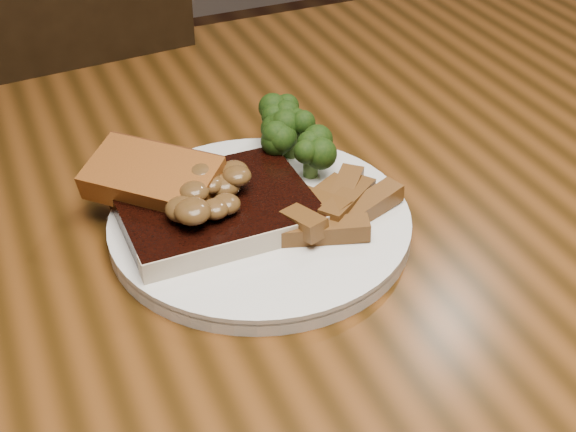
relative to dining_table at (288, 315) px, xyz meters
name	(u,v)px	position (x,y,z in m)	size (l,w,h in m)	color
dining_table	(288,315)	(0.00, 0.00, 0.00)	(1.60, 0.90, 0.75)	#542E10
chair_far	(15,178)	(-0.19, 0.52, -0.12)	(0.49, 0.49, 0.97)	black
plate	(260,225)	(-0.02, 0.01, 0.10)	(0.25, 0.25, 0.01)	white
steak	(216,210)	(-0.05, 0.03, 0.12)	(0.15, 0.12, 0.02)	black
steak_bone	(238,248)	(-0.05, -0.03, 0.11)	(0.16, 0.01, 0.02)	#C1B196
mushroom_pile	(211,184)	(-0.06, 0.03, 0.14)	(0.08, 0.08, 0.03)	#56351B
garlic_bread	(155,198)	(-0.10, 0.06, 0.12)	(0.11, 0.06, 0.02)	#984A1B
potato_wedges	(332,203)	(0.04, 0.00, 0.12)	(0.10, 0.10, 0.02)	brown
broccoli_cluster	(289,142)	(0.04, 0.09, 0.12)	(0.08, 0.08, 0.04)	#20350C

